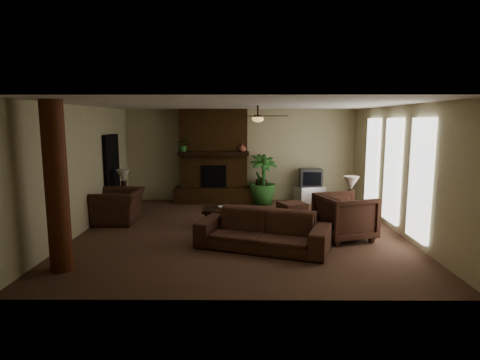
{
  "coord_description": "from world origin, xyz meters",
  "views": [
    {
      "loc": [
        0.05,
        -8.67,
        2.47
      ],
      "look_at": [
        0.0,
        0.4,
        1.1
      ],
      "focal_mm": 29.59,
      "sensor_mm": 36.0,
      "label": 1
    }
  ],
  "objects_px": {
    "log_column": "(57,187)",
    "side_table_right": "(350,215)",
    "lamp_left": "(123,177)",
    "ottoman": "(292,210)",
    "floor_plant": "(263,190)",
    "floor_vase": "(261,188)",
    "armchair_right": "(345,214)",
    "tv_stand": "(310,194)",
    "lamp_right": "(351,185)",
    "coffee_table": "(229,211)",
    "sofa": "(262,224)",
    "side_table_left": "(123,205)",
    "armchair_left": "(119,200)"
  },
  "relations": [
    {
      "from": "floor_vase",
      "to": "armchair_right",
      "type": "bearing_deg",
      "value": -67.3
    },
    {
      "from": "floor_vase",
      "to": "side_table_right",
      "type": "relative_size",
      "value": 1.4
    },
    {
      "from": "tv_stand",
      "to": "side_table_right",
      "type": "distance_m",
      "value": 2.83
    },
    {
      "from": "coffee_table",
      "to": "tv_stand",
      "type": "relative_size",
      "value": 1.41
    },
    {
      "from": "armchair_left",
      "to": "coffee_table",
      "type": "distance_m",
      "value": 2.73
    },
    {
      "from": "side_table_left",
      "to": "side_table_right",
      "type": "xyz_separation_m",
      "value": [
        5.66,
        -1.13,
        0.0
      ]
    },
    {
      "from": "side_table_right",
      "to": "coffee_table",
      "type": "bearing_deg",
      "value": 179.53
    },
    {
      "from": "log_column",
      "to": "side_table_left",
      "type": "xyz_separation_m",
      "value": [
        -0.14,
        3.9,
        -1.12
      ]
    },
    {
      "from": "armchair_left",
      "to": "lamp_right",
      "type": "xyz_separation_m",
      "value": [
        5.53,
        -0.46,
        0.47
      ]
    },
    {
      "from": "ottoman",
      "to": "floor_vase",
      "type": "xyz_separation_m",
      "value": [
        -0.69,
        1.95,
        0.23
      ]
    },
    {
      "from": "lamp_left",
      "to": "ottoman",
      "type": "bearing_deg",
      "value": -4.59
    },
    {
      "from": "side_table_right",
      "to": "log_column",
      "type": "bearing_deg",
      "value": -153.44
    },
    {
      "from": "log_column",
      "to": "side_table_right",
      "type": "relative_size",
      "value": 5.09
    },
    {
      "from": "log_column",
      "to": "armchair_left",
      "type": "distance_m",
      "value": 3.29
    },
    {
      "from": "armchair_left",
      "to": "ottoman",
      "type": "relative_size",
      "value": 2.04
    },
    {
      "from": "floor_vase",
      "to": "side_table_left",
      "type": "distance_m",
      "value": 4.08
    },
    {
      "from": "floor_plant",
      "to": "lamp_left",
      "type": "distance_m",
      "value": 4.02
    },
    {
      "from": "log_column",
      "to": "armchair_right",
      "type": "xyz_separation_m",
      "value": [
        5.16,
        1.79,
        -0.87
      ]
    },
    {
      "from": "side_table_left",
      "to": "lamp_left",
      "type": "relative_size",
      "value": 0.85
    },
    {
      "from": "coffee_table",
      "to": "floor_plant",
      "type": "relative_size",
      "value": 0.81
    },
    {
      "from": "armchair_right",
      "to": "sofa",
      "type": "bearing_deg",
      "value": 93.24
    },
    {
      "from": "armchair_left",
      "to": "side_table_right",
      "type": "height_order",
      "value": "armchair_left"
    },
    {
      "from": "armchair_right",
      "to": "lamp_right",
      "type": "distance_m",
      "value": 1.1
    },
    {
      "from": "coffee_table",
      "to": "tv_stand",
      "type": "bearing_deg",
      "value": 49.29
    },
    {
      "from": "coffee_table",
      "to": "side_table_left",
      "type": "xyz_separation_m",
      "value": [
        -2.82,
        1.11,
        -0.1
      ]
    },
    {
      "from": "side_table_right",
      "to": "lamp_left",
      "type": "bearing_deg",
      "value": 168.11
    },
    {
      "from": "log_column",
      "to": "side_table_right",
      "type": "bearing_deg",
      "value": 26.56
    },
    {
      "from": "ottoman",
      "to": "coffee_table",
      "type": "bearing_deg",
      "value": -153.09
    },
    {
      "from": "side_table_right",
      "to": "floor_vase",
      "type": "bearing_deg",
      "value": 124.83
    },
    {
      "from": "tv_stand",
      "to": "side_table_right",
      "type": "bearing_deg",
      "value": -101.5
    },
    {
      "from": "log_column",
      "to": "armchair_right",
      "type": "distance_m",
      "value": 5.53
    },
    {
      "from": "armchair_left",
      "to": "lamp_left",
      "type": "relative_size",
      "value": 1.88
    },
    {
      "from": "tv_stand",
      "to": "side_table_right",
      "type": "height_order",
      "value": "side_table_right"
    },
    {
      "from": "sofa",
      "to": "side_table_right",
      "type": "distance_m",
      "value": 2.69
    },
    {
      "from": "armchair_right",
      "to": "tv_stand",
      "type": "distance_m",
      "value": 3.77
    },
    {
      "from": "lamp_left",
      "to": "side_table_right",
      "type": "bearing_deg",
      "value": -11.89
    },
    {
      "from": "floor_vase",
      "to": "lamp_right",
      "type": "bearing_deg",
      "value": -55.8
    },
    {
      "from": "side_table_left",
      "to": "armchair_right",
      "type": "bearing_deg",
      "value": -21.7
    },
    {
      "from": "floor_vase",
      "to": "floor_plant",
      "type": "relative_size",
      "value": 0.52
    },
    {
      "from": "tv_stand",
      "to": "floor_plant",
      "type": "relative_size",
      "value": 0.58
    },
    {
      "from": "floor_vase",
      "to": "side_table_right",
      "type": "height_order",
      "value": "floor_vase"
    },
    {
      "from": "sofa",
      "to": "floor_vase",
      "type": "relative_size",
      "value": 3.27
    },
    {
      "from": "sofa",
      "to": "floor_vase",
      "type": "bearing_deg",
      "value": 107.01
    },
    {
      "from": "sofa",
      "to": "lamp_left",
      "type": "bearing_deg",
      "value": 160.8
    },
    {
      "from": "floor_plant",
      "to": "tv_stand",
      "type": "bearing_deg",
      "value": 8.71
    },
    {
      "from": "sofa",
      "to": "coffee_table",
      "type": "xyz_separation_m",
      "value": [
        -0.71,
        1.65,
        -0.12
      ]
    },
    {
      "from": "ottoman",
      "to": "side_table_left",
      "type": "xyz_separation_m",
      "value": [
        -4.42,
        0.3,
        0.08
      ]
    },
    {
      "from": "lamp_left",
      "to": "coffee_table",
      "type": "bearing_deg",
      "value": -22.61
    },
    {
      "from": "side_table_right",
      "to": "armchair_right",
      "type": "bearing_deg",
      "value": -110.66
    },
    {
      "from": "armchair_right",
      "to": "side_table_left",
      "type": "height_order",
      "value": "armchair_right"
    }
  ]
}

